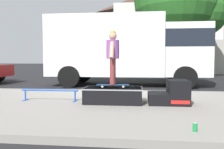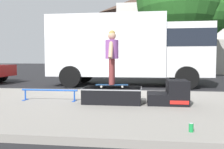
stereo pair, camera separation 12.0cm
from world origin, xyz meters
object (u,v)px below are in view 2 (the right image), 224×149
skate_box (113,94)px  skater_kid (112,53)px  soda_can (191,128)px  grind_rail (49,92)px  box_truck (129,48)px  kicker_ramp (171,94)px  street_tree_main (184,1)px  skateboard (112,85)px

skate_box → skater_kid: skater_kid is taller
skate_box → soda_can: bearing=-57.1°
skate_box → skater_kid: 1.00m
skate_box → soda_can: size_ratio=10.87×
grind_rail → soda_can: 3.76m
grind_rail → soda_can: bearing=-36.7°
skate_box → box_truck: bearing=88.9°
soda_can → kicker_ramp: bearing=90.9°
skater_kid → box_truck: (0.12, 5.04, 0.38)m
skater_kid → street_tree_main: street_tree_main is taller
grind_rail → kicker_ramp: bearing=-1.5°
soda_can → street_tree_main: (1.90, 12.42, 4.71)m
skate_box → skateboard: skateboard is taller
skate_box → box_truck: box_truck is taller
skate_box → grind_rail: skate_box is taller
skater_kid → box_truck: bearing=88.7°
skateboard → skate_box: bearing=-65.2°
kicker_ramp → skater_kid: bearing=178.2°
skate_box → skateboard: 0.23m
skater_kid → box_truck: box_truck is taller
skate_box → street_tree_main: 11.70m
box_truck → street_tree_main: size_ratio=0.89×
skate_box → grind_rail: bearing=177.3°
kicker_ramp → soda_can: (0.04, -2.17, -0.17)m
kicker_ramp → skater_kid: (-1.39, 0.04, 0.97)m
street_tree_main → skate_box: bearing=-107.9°
grind_rail → soda_can: grind_rail is taller
skateboard → skater_kid: 0.78m
kicker_ramp → box_truck: (-1.27, 5.08, 1.35)m
street_tree_main → kicker_ramp: bearing=-100.7°
kicker_ramp → street_tree_main: size_ratio=0.12×
skate_box → kicker_ramp: kicker_ramp is taller
soda_can → box_truck: bearing=100.2°
grind_rail → skater_kid: (1.59, -0.03, 0.98)m
box_truck → street_tree_main: 6.86m
skater_kid → soda_can: skater_kid is taller
box_truck → skater_kid: bearing=-91.3°
skateboard → skater_kid: bearing=-90.0°
soda_can → street_tree_main: bearing=81.3°
skate_box → kicker_ramp: 1.37m
box_truck → kicker_ramp: bearing=-76.0°
skater_kid → street_tree_main: (3.33, 10.20, 3.58)m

